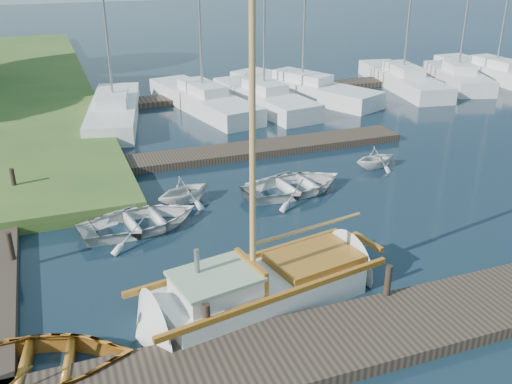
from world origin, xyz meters
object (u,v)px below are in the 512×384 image
object	(u,v)px
marina_boat_3	(302,87)
mooring_post_2	(388,280)
mooring_post_4	(10,246)
mooring_post_5	(13,180)
marina_boat_1	(203,98)
marina_boat_2	(264,96)
marina_boat_5	(403,78)
mooring_post_1	(207,320)
tender_d	(376,156)
marina_boat_0	(114,109)
tender_a	(140,218)
tender_c	(294,182)
dinghy	(34,361)
sailboat	(266,289)
marina_boat_7	(496,71)
marina_boat_6	(458,76)
tender_b	(184,188)

from	to	relation	value
marina_boat_3	mooring_post_2	bearing A→B (deg)	136.03
mooring_post_4	marina_boat_3	xyz separation A→B (m)	(15.34, 14.67, -0.12)
mooring_post_5	marina_boat_1	xyz separation A→B (m)	(9.24, 9.07, -0.13)
mooring_post_2	marina_boat_2	distance (m)	18.75
mooring_post_4	marina_boat_5	distance (m)	26.43
mooring_post_2	marina_boat_1	world-z (taller)	marina_boat_1
mooring_post_1	tender_d	size ratio (longest dim) A/B	0.44
marina_boat_0	marina_boat_5	size ratio (longest dim) A/B	0.81
marina_boat_5	tender_a	bearing A→B (deg)	134.97
marina_boat_1	tender_c	bearing A→B (deg)	168.28
dinghy	marina_boat_0	distance (m)	18.70
dinghy	marina_boat_2	size ratio (longest dim) A/B	0.38
mooring_post_1	sailboat	size ratio (longest dim) A/B	0.08
mooring_post_4	sailboat	bearing A→B (deg)	-33.22
mooring_post_4	marina_boat_0	bearing A→B (deg)	71.49
mooring_post_1	marina_boat_7	world-z (taller)	marina_boat_7
tender_d	marina_boat_3	xyz separation A→B (m)	(2.09, 11.43, 0.09)
marina_boat_7	marina_boat_2	bearing A→B (deg)	92.25
marina_boat_0	marina_boat_1	bearing A→B (deg)	-72.42
marina_boat_2	marina_boat_3	size ratio (longest dim) A/B	0.80
tender_a	marina_boat_1	bearing A→B (deg)	-32.68
mooring_post_1	marina_boat_3	world-z (taller)	marina_boat_3
dinghy	marina_boat_1	distance (m)	20.71
mooring_post_2	marina_boat_2	bearing A→B (deg)	77.84
mooring_post_1	tender_d	world-z (taller)	mooring_post_1
marina_boat_0	marina_boat_1	distance (m)	4.73
mooring_post_2	marina_boat_5	bearing A→B (deg)	55.28
dinghy	marina_boat_5	world-z (taller)	marina_boat_5
marina_boat_5	marina_boat_6	size ratio (longest dim) A/B	1.10
dinghy	tender_c	world-z (taller)	dinghy
tender_d	marina_boat_6	world-z (taller)	marina_boat_6
mooring_post_2	tender_b	world-z (taller)	mooring_post_2
tender_a	marina_boat_3	world-z (taller)	marina_boat_3
tender_c	tender_d	size ratio (longest dim) A/B	2.04
tender_d	marina_boat_6	size ratio (longest dim) A/B	0.17
mooring_post_4	marina_boat_5	xyz separation A→B (m)	(22.05, 14.56, -0.12)
mooring_post_4	tender_c	distance (m)	9.46
marina_boat_1	mooring_post_2	bearing A→B (deg)	166.15
tender_c	marina_boat_6	size ratio (longest dim) A/B	0.34
tender_d	marina_boat_6	distance (m)	16.35
marina_boat_2	marina_boat_3	bearing A→B (deg)	-73.46
marina_boat_7	mooring_post_2	bearing A→B (deg)	132.52
sailboat	tender_b	world-z (taller)	sailboat
tender_b	marina_boat_0	size ratio (longest dim) A/B	0.20
marina_boat_1	marina_boat_6	bearing A→B (deg)	-102.17
mooring_post_5	tender_a	distance (m)	5.29
mooring_post_1	mooring_post_4	world-z (taller)	same
mooring_post_4	marina_boat_7	world-z (taller)	marina_boat_7
tender_b	marina_boat_0	xyz separation A→B (m)	(-0.83, 10.97, 0.02)
tender_c	marina_boat_7	size ratio (longest dim) A/B	0.33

